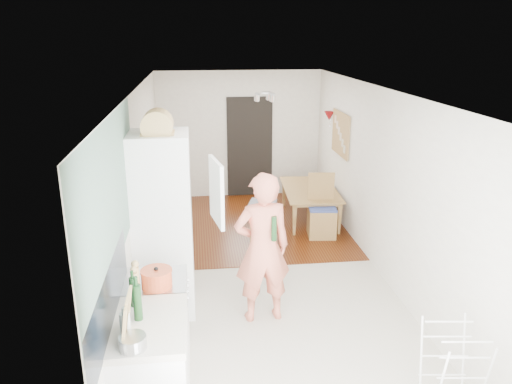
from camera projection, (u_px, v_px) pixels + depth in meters
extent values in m
cube|color=#B8B29E|center=(263.00, 273.00, 6.92)|extent=(3.20, 7.00, 0.01)
cube|color=#4E270C|center=(249.00, 224.00, 8.66)|extent=(3.20, 3.30, 0.01)
cube|color=slate|center=(112.00, 195.00, 4.28)|extent=(0.02, 3.00, 1.30)
cube|color=black|center=(110.00, 300.00, 3.97)|extent=(0.02, 1.90, 0.50)
cube|color=black|center=(250.00, 147.00, 9.92)|extent=(0.90, 0.04, 2.00)
cube|color=white|center=(152.00, 373.00, 4.22)|extent=(0.60, 0.90, 0.86)
cube|color=silver|center=(149.00, 326.00, 4.08)|extent=(0.62, 0.92, 0.06)
cube|color=white|center=(158.00, 323.00, 4.93)|extent=(0.60, 0.60, 0.88)
cube|color=#B1B1B3|center=(155.00, 281.00, 4.79)|extent=(0.60, 0.60, 0.04)
cube|color=white|center=(163.00, 225.00, 5.70)|extent=(0.66, 0.66, 2.15)
cube|color=white|center=(216.00, 192.00, 5.35)|extent=(0.14, 0.56, 0.70)
cube|color=white|center=(188.00, 185.00, 5.60)|extent=(0.02, 0.52, 0.66)
cube|color=tan|center=(341.00, 134.00, 8.42)|extent=(0.03, 0.90, 0.70)
cube|color=#9C7642|center=(340.00, 134.00, 8.42)|extent=(0.00, 0.94, 0.74)
cone|color=maroon|center=(329.00, 116.00, 8.97)|extent=(0.18, 0.18, 0.16)
imported|color=#E3765C|center=(262.00, 235.00, 5.52)|extent=(0.81, 0.58, 2.08)
imported|color=#9C7642|center=(311.00, 206.00, 8.83)|extent=(0.85, 1.42, 0.48)
cube|color=gray|center=(263.00, 208.00, 7.84)|extent=(0.51, 0.51, 0.19)
cylinder|color=#D14B27|center=(157.00, 278.00, 4.62)|extent=(0.32, 0.32, 0.17)
cylinder|color=#B1B1B3|center=(133.00, 342.00, 3.72)|extent=(0.26, 0.26, 0.10)
cylinder|color=#173B1A|center=(274.00, 229.00, 5.39)|extent=(0.06, 0.06, 0.28)
cylinder|color=#173B1A|center=(137.00, 302.00, 4.07)|extent=(0.09, 0.09, 0.31)
cylinder|color=#173B1A|center=(133.00, 292.00, 4.29)|extent=(0.06, 0.06, 0.27)
cylinder|color=beige|center=(125.00, 325.00, 3.86)|extent=(0.10, 0.10, 0.20)
cylinder|color=tan|center=(135.00, 284.00, 4.47)|extent=(0.07, 0.07, 0.22)
cylinder|color=tan|center=(136.00, 280.00, 4.52)|extent=(0.07, 0.07, 0.24)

